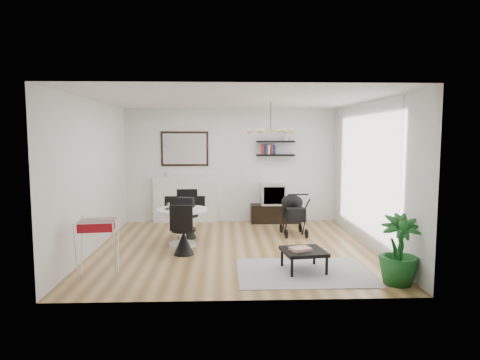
{
  "coord_description": "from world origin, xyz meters",
  "views": [
    {
      "loc": [
        -0.17,
        -7.68,
        2.07
      ],
      "look_at": [
        0.13,
        0.4,
        1.22
      ],
      "focal_mm": 32.0,
      "sensor_mm": 36.0,
      "label": 1
    }
  ],
  "objects_px": {
    "crt_tv": "(273,194)",
    "tv_console": "(275,214)",
    "drying_rack": "(98,246)",
    "coffee_table": "(304,252)",
    "dining_table": "(182,221)",
    "fireplace": "(185,194)",
    "stroller": "(293,216)",
    "potted_plant": "(399,250)"
  },
  "relations": [
    {
      "from": "drying_rack",
      "to": "tv_console",
      "type": "bearing_deg",
      "value": 43.81
    },
    {
      "from": "coffee_table",
      "to": "potted_plant",
      "type": "xyz_separation_m",
      "value": [
        1.21,
        -0.62,
        0.19
      ]
    },
    {
      "from": "fireplace",
      "to": "coffee_table",
      "type": "height_order",
      "value": "fireplace"
    },
    {
      "from": "fireplace",
      "to": "crt_tv",
      "type": "xyz_separation_m",
      "value": [
        2.08,
        -0.14,
        -0.0
      ]
    },
    {
      "from": "dining_table",
      "to": "potted_plant",
      "type": "height_order",
      "value": "potted_plant"
    },
    {
      "from": "tv_console",
      "to": "dining_table",
      "type": "bearing_deg",
      "value": -133.95
    },
    {
      "from": "stroller",
      "to": "potted_plant",
      "type": "height_order",
      "value": "potted_plant"
    },
    {
      "from": "crt_tv",
      "to": "tv_console",
      "type": "bearing_deg",
      "value": 3.19
    },
    {
      "from": "tv_console",
      "to": "crt_tv",
      "type": "bearing_deg",
      "value": -176.81
    },
    {
      "from": "coffee_table",
      "to": "fireplace",
      "type": "bearing_deg",
      "value": 119.44
    },
    {
      "from": "crt_tv",
      "to": "dining_table",
      "type": "xyz_separation_m",
      "value": [
        -1.94,
        -2.07,
        -0.22
      ]
    },
    {
      "from": "tv_console",
      "to": "stroller",
      "type": "relative_size",
      "value": 1.25
    },
    {
      "from": "crt_tv",
      "to": "drying_rack",
      "type": "distance_m",
      "value": 4.83
    },
    {
      "from": "crt_tv",
      "to": "drying_rack",
      "type": "bearing_deg",
      "value": -128.64
    },
    {
      "from": "tv_console",
      "to": "crt_tv",
      "type": "height_order",
      "value": "crt_tv"
    },
    {
      "from": "dining_table",
      "to": "coffee_table",
      "type": "relative_size",
      "value": 1.37
    },
    {
      "from": "fireplace",
      "to": "stroller",
      "type": "height_order",
      "value": "fireplace"
    },
    {
      "from": "crt_tv",
      "to": "drying_rack",
      "type": "relative_size",
      "value": 0.66
    },
    {
      "from": "fireplace",
      "to": "stroller",
      "type": "relative_size",
      "value": 2.33
    },
    {
      "from": "coffee_table",
      "to": "tv_console",
      "type": "bearing_deg",
      "value": 89.93
    },
    {
      "from": "dining_table",
      "to": "potted_plant",
      "type": "xyz_separation_m",
      "value": [
        3.2,
        -2.2,
        0.03
      ]
    },
    {
      "from": "drying_rack",
      "to": "coffee_table",
      "type": "xyz_separation_m",
      "value": [
        3.07,
        0.12,
        -0.15
      ]
    },
    {
      "from": "fireplace",
      "to": "dining_table",
      "type": "xyz_separation_m",
      "value": [
        0.15,
        -2.21,
        -0.22
      ]
    },
    {
      "from": "tv_console",
      "to": "coffee_table",
      "type": "xyz_separation_m",
      "value": [
        -0.0,
        -3.65,
        0.08
      ]
    },
    {
      "from": "tv_console",
      "to": "dining_table",
      "type": "height_order",
      "value": "dining_table"
    },
    {
      "from": "crt_tv",
      "to": "drying_rack",
      "type": "height_order",
      "value": "crt_tv"
    },
    {
      "from": "stroller",
      "to": "drying_rack",
      "type": "bearing_deg",
      "value": -145.97
    },
    {
      "from": "stroller",
      "to": "coffee_table",
      "type": "bearing_deg",
      "value": -99.06
    },
    {
      "from": "fireplace",
      "to": "crt_tv",
      "type": "height_order",
      "value": "fireplace"
    },
    {
      "from": "tv_console",
      "to": "coffee_table",
      "type": "bearing_deg",
      "value": -90.07
    },
    {
      "from": "crt_tv",
      "to": "dining_table",
      "type": "relative_size",
      "value": 0.59
    },
    {
      "from": "drying_rack",
      "to": "coffee_table",
      "type": "height_order",
      "value": "drying_rack"
    },
    {
      "from": "stroller",
      "to": "crt_tv",
      "type": "bearing_deg",
      "value": 99.54
    },
    {
      "from": "tv_console",
      "to": "potted_plant",
      "type": "xyz_separation_m",
      "value": [
        1.21,
        -4.27,
        0.27
      ]
    },
    {
      "from": "fireplace",
      "to": "stroller",
      "type": "bearing_deg",
      "value": -29.91
    },
    {
      "from": "fireplace",
      "to": "crt_tv",
      "type": "distance_m",
      "value": 2.09
    },
    {
      "from": "drying_rack",
      "to": "coffee_table",
      "type": "bearing_deg",
      "value": -4.81
    },
    {
      "from": "tv_console",
      "to": "drying_rack",
      "type": "bearing_deg",
      "value": -129.16
    },
    {
      "from": "drying_rack",
      "to": "coffee_table",
      "type": "relative_size",
      "value": 1.22
    },
    {
      "from": "fireplace",
      "to": "potted_plant",
      "type": "distance_m",
      "value": 5.54
    },
    {
      "from": "fireplace",
      "to": "dining_table",
      "type": "bearing_deg",
      "value": -86.18
    },
    {
      "from": "stroller",
      "to": "coffee_table",
      "type": "relative_size",
      "value": 1.32
    }
  ]
}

